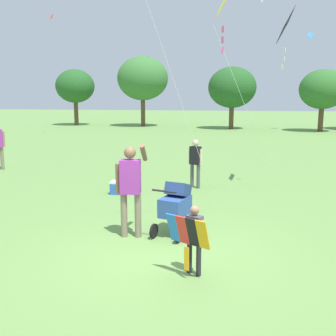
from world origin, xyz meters
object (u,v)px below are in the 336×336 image
Objects in this scene: person_adult_flyer at (130,183)px; person_couple_left at (195,160)px; cooler_box at (119,187)px; child_with_butterfly_kite at (193,234)px; stroller at (176,204)px; kite_orange_delta at (284,29)px; kite_adult_black at (222,11)px.

person_adult_flyer is 1.29× the size of person_couple_left.
person_adult_flyer reaches higher than cooler_box.
child_with_butterfly_kite is at bearing -61.95° from cooler_box.
person_couple_left reaches higher than stroller.
kite_orange_delta reaches higher than person_couple_left.
person_couple_left is at bearing 27.37° from cooler_box.
stroller is 4.14m from kite_adult_black.
person_couple_left is (-0.72, 2.39, -3.56)m from kite_adult_black.
kite_orange_delta is at bearing 54.42° from person_adult_flyer.
kite_orange_delta reaches higher than kite_adult_black.
stroller is at bearing -90.59° from person_couple_left.
kite_orange_delta is at bearing 60.34° from stroller.
person_adult_flyer reaches higher than stroller.
child_with_butterfly_kite is at bearing -94.53° from kite_adult_black.
kite_adult_black is at bearing 85.47° from child_with_butterfly_kite.
child_with_butterfly_kite is 0.59× the size of person_adult_flyer.
person_adult_flyer reaches higher than child_with_butterfly_kite.
kite_orange_delta is (1.87, 5.88, 3.75)m from child_with_butterfly_kite.
kite_orange_delta is at bearing 16.65° from cooler_box.
stroller is 2.50× the size of cooler_box.
kite_adult_black is 5.19m from cooler_box.
stroller is at bearing -55.80° from cooler_box.
stroller is at bearing -119.66° from kite_orange_delta.
person_adult_flyer reaches higher than person_couple_left.
kite_adult_black is 0.99× the size of kite_orange_delta.
child_with_butterfly_kite is 0.96× the size of stroller.
child_with_butterfly_kite reaches higher than cooler_box.
kite_orange_delta reaches higher than child_with_butterfly_kite.
kite_orange_delta is at bearing 6.40° from person_couple_left.
person_couple_left is (-0.46, 5.62, 0.19)m from child_with_butterfly_kite.
person_adult_flyer is 1.62× the size of stroller.
child_with_butterfly_kite reaches higher than stroller.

